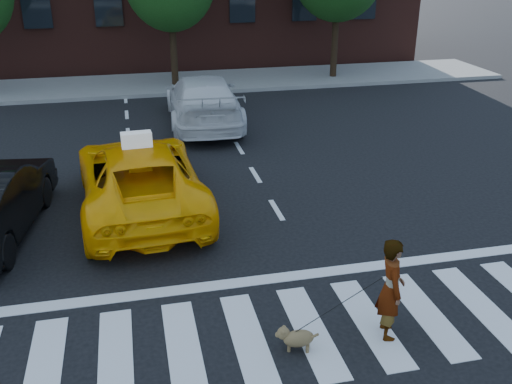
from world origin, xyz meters
TOP-DOWN VIEW (x-y plane):
  - ground at (0.00, 0.00)m, footprint 120.00×120.00m
  - crosswalk at (0.00, 0.00)m, footprint 13.00×2.40m
  - stop_line at (0.00, 1.60)m, footprint 12.00×0.30m
  - sidewalk_far at (0.00, 17.50)m, footprint 30.00×4.00m
  - taxi at (-1.39, 5.20)m, footprint 2.93×5.76m
  - white_suv at (0.93, 11.49)m, footprint 2.52×5.73m
  - woman at (2.13, -0.33)m, footprint 0.51×0.67m
  - dog at (0.63, -0.38)m, footprint 0.63×0.41m
  - taxi_sign at (-1.39, 5.00)m, footprint 0.67×0.32m

SIDE VIEW (x-z plane):
  - ground at x=0.00m, z-range 0.00..0.00m
  - crosswalk at x=0.00m, z-range 0.00..0.01m
  - stop_line at x=0.00m, z-range 0.00..0.01m
  - sidewalk_far at x=0.00m, z-range 0.00..0.15m
  - dog at x=0.63m, z-range 0.03..0.40m
  - taxi at x=-1.39m, z-range 0.00..1.56m
  - white_suv at x=0.93m, z-range 0.00..1.64m
  - woman at x=2.13m, z-range 0.00..1.66m
  - taxi_sign at x=-1.39m, z-range 1.56..1.88m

